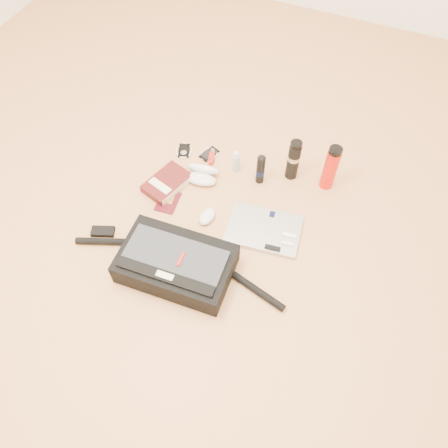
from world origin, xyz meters
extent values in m
plane|color=tan|center=(0.00, 0.00, 0.00)|extent=(4.00, 4.00, 0.00)
cube|color=black|center=(-0.06, -0.23, 0.06)|extent=(0.49, 0.32, 0.12)
cube|color=#2A2C31|center=(-0.06, -0.24, 0.12)|extent=(0.43, 0.24, 0.01)
cube|color=black|center=(-0.05, -0.33, 0.12)|extent=(0.42, 0.07, 0.01)
cube|color=beige|center=(-0.05, -0.33, 0.13)|extent=(0.08, 0.03, 0.02)
cube|color=red|center=(-0.03, -0.24, 0.13)|extent=(0.02, 0.06, 0.02)
cylinder|color=black|center=(-0.40, -0.23, 0.02)|extent=(0.29, 0.14, 0.03)
cylinder|color=black|center=(0.29, -0.19, 0.02)|extent=(0.29, 0.10, 0.03)
cube|color=black|center=(-0.46, -0.19, 0.01)|extent=(0.12, 0.09, 0.02)
cube|color=#ABABAD|center=(0.22, 0.11, 0.01)|extent=(0.36, 0.27, 0.02)
cube|color=black|center=(0.23, 0.20, 0.02)|extent=(0.03, 0.04, 0.00)
cube|color=white|center=(0.34, 0.12, 0.03)|extent=(0.06, 0.03, 0.01)
cube|color=silver|center=(0.34, 0.07, 0.03)|extent=(0.06, 0.02, 0.01)
cube|color=black|center=(0.29, 0.02, 0.03)|extent=(0.07, 0.03, 0.01)
cube|color=#481211|center=(-0.32, 0.17, 0.02)|extent=(0.21, 0.26, 0.04)
cube|color=beige|center=(-0.25, 0.15, 0.02)|extent=(0.07, 0.21, 0.03)
cube|color=beige|center=(-0.33, 0.13, 0.04)|extent=(0.13, 0.07, 0.00)
cube|color=#470C14|center=(-0.27, 0.08, 0.00)|extent=(0.11, 0.15, 0.01)
cube|color=gold|center=(-0.27, 0.09, 0.01)|extent=(0.05, 0.05, 0.00)
ellipsoid|color=silver|center=(-0.05, 0.07, 0.02)|extent=(0.07, 0.11, 0.03)
ellipsoid|color=silver|center=(-0.17, 0.26, 0.02)|extent=(0.17, 0.10, 0.05)
ellipsoid|color=silver|center=(-0.18, 0.31, 0.04)|extent=(0.17, 0.10, 0.09)
ellipsoid|color=black|center=(-0.21, 0.26, 0.03)|extent=(0.04, 0.03, 0.01)
ellipsoid|color=black|center=(-0.14, 0.26, 0.03)|extent=(0.04, 0.03, 0.01)
cylinder|color=black|center=(-0.17, 0.26, 0.03)|extent=(0.02, 0.01, 0.00)
cube|color=black|center=(-0.34, 0.42, 0.00)|extent=(0.09, 0.11, 0.01)
cylinder|color=#B0B0B2|center=(-0.34, 0.40, 0.01)|extent=(0.04, 0.04, 0.00)
torus|color=white|center=(-0.34, 0.42, 0.01)|extent=(0.11, 0.11, 0.01)
cube|color=black|center=(-0.21, 0.45, 0.00)|extent=(0.09, 0.12, 0.01)
cube|color=black|center=(-0.21, 0.45, 0.01)|extent=(0.07, 0.09, 0.00)
torus|color=white|center=(-0.21, 0.45, 0.01)|extent=(0.11, 0.11, 0.01)
cube|color=maroon|center=(-0.19, 0.42, 0.01)|extent=(0.04, 0.06, 0.03)
cube|color=red|center=(-0.18, 0.39, 0.01)|extent=(0.03, 0.02, 0.02)
cylinder|color=#959496|center=(-0.20, 0.46, 0.01)|extent=(0.03, 0.04, 0.02)
cylinder|color=#93B8CD|center=(-0.04, 0.40, 0.05)|extent=(0.04, 0.04, 0.10)
cylinder|color=silver|center=(-0.04, 0.40, 0.11)|extent=(0.03, 0.03, 0.02)
cylinder|color=white|center=(-0.04, 0.40, 0.13)|extent=(0.02, 0.02, 0.01)
cylinder|color=black|center=(0.09, 0.38, 0.08)|extent=(0.05, 0.05, 0.17)
cylinder|color=black|center=(0.09, 0.38, 0.06)|extent=(0.05, 0.05, 0.03)
ellipsoid|color=black|center=(0.09, 0.38, 0.17)|extent=(0.04, 0.04, 0.02)
cylinder|color=black|center=(0.23, 0.48, 0.11)|extent=(0.08, 0.08, 0.21)
cylinder|color=#A4A3A6|center=(0.23, 0.48, 0.13)|extent=(0.08, 0.08, 0.03)
cylinder|color=black|center=(0.23, 0.48, 0.22)|extent=(0.07, 0.07, 0.02)
cylinder|color=red|center=(0.40, 0.49, 0.12)|extent=(0.08, 0.08, 0.23)
cylinder|color=black|center=(0.40, 0.49, 0.24)|extent=(0.08, 0.08, 0.02)
camera|label=1|loc=(0.49, -0.98, 1.69)|focal=35.00mm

